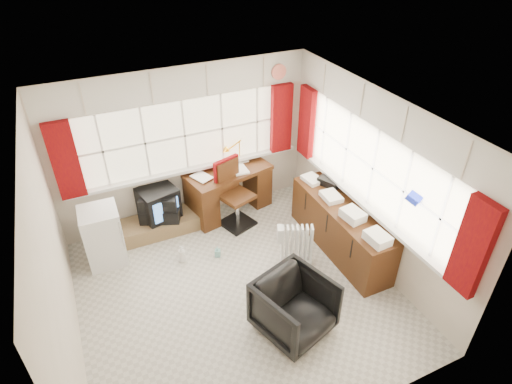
% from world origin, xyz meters
% --- Properties ---
extents(ground, '(4.00, 4.00, 0.00)m').
position_xyz_m(ground, '(0.00, 0.00, 0.00)').
color(ground, beige).
rests_on(ground, ground).
extents(room_walls, '(4.00, 4.00, 4.00)m').
position_xyz_m(room_walls, '(0.00, 0.00, 1.50)').
color(room_walls, beige).
rests_on(room_walls, ground).
extents(window_back, '(3.70, 0.12, 3.60)m').
position_xyz_m(window_back, '(0.00, 1.94, 0.95)').
color(window_back, '#FFF1C9').
rests_on(window_back, room_walls).
extents(window_right, '(0.12, 3.70, 3.60)m').
position_xyz_m(window_right, '(1.94, 0.00, 0.95)').
color(window_right, '#FFF1C9').
rests_on(window_right, room_walls).
extents(curtains, '(3.83, 3.83, 1.15)m').
position_xyz_m(curtains, '(0.92, 0.93, 1.46)').
color(curtains, maroon).
rests_on(curtains, room_walls).
extents(overhead_cabinets, '(3.98, 3.98, 0.48)m').
position_xyz_m(overhead_cabinets, '(0.98, 0.98, 2.25)').
color(overhead_cabinets, silver).
rests_on(overhead_cabinets, room_walls).
extents(desk, '(1.48, 0.95, 0.82)m').
position_xyz_m(desk, '(0.60, 1.80, 0.44)').
color(desk, '#452210').
rests_on(desk, ground).
extents(desk_lamp, '(0.16, 0.14, 0.41)m').
position_xyz_m(desk_lamp, '(0.89, 1.99, 1.07)').
color(desk_lamp, '#FEAD0A').
rests_on(desk_lamp, desk).
extents(task_chair, '(0.60, 0.62, 1.13)m').
position_xyz_m(task_chair, '(0.54, 1.49, 0.60)').
color(task_chair, black).
rests_on(task_chair, ground).
extents(office_chair, '(1.02, 1.03, 0.75)m').
position_xyz_m(office_chair, '(0.39, -0.82, 0.37)').
color(office_chair, black).
rests_on(office_chair, ground).
extents(radiator, '(0.48, 0.34, 0.67)m').
position_xyz_m(radiator, '(0.98, 0.17, 0.27)').
color(radiator, white).
rests_on(radiator, ground).
extents(credenza, '(0.50, 2.00, 0.85)m').
position_xyz_m(credenza, '(1.73, 0.20, 0.39)').
color(credenza, '#452210').
rests_on(credenza, ground).
extents(file_tray, '(0.37, 0.41, 0.11)m').
position_xyz_m(file_tray, '(1.90, 0.80, 0.81)').
color(file_tray, black).
rests_on(file_tray, credenza).
extents(tv_bench, '(1.40, 0.50, 0.25)m').
position_xyz_m(tv_bench, '(-0.55, 1.72, 0.12)').
color(tv_bench, olive).
rests_on(tv_bench, ground).
extents(crt_tv, '(0.65, 0.61, 0.49)m').
position_xyz_m(crt_tv, '(-0.57, 1.80, 0.50)').
color(crt_tv, black).
rests_on(crt_tv, tv_bench).
extents(hifi_stack, '(0.70, 0.58, 0.43)m').
position_xyz_m(hifi_stack, '(-0.57, 1.72, 0.46)').
color(hifi_stack, black).
rests_on(hifi_stack, tv_bench).
extents(mini_fridge, '(0.53, 0.54, 0.88)m').
position_xyz_m(mini_fridge, '(-1.47, 1.40, 0.44)').
color(mini_fridge, white).
rests_on(mini_fridge, ground).
extents(spray_bottle_a, '(0.15, 0.15, 0.28)m').
position_xyz_m(spray_bottle_a, '(-0.50, 0.91, 0.14)').
color(spray_bottle_a, white).
rests_on(spray_bottle_a, ground).
extents(spray_bottle_b, '(0.11, 0.11, 0.18)m').
position_xyz_m(spray_bottle_b, '(0.01, 0.79, 0.09)').
color(spray_bottle_b, '#87C9C3').
rests_on(spray_bottle_b, ground).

